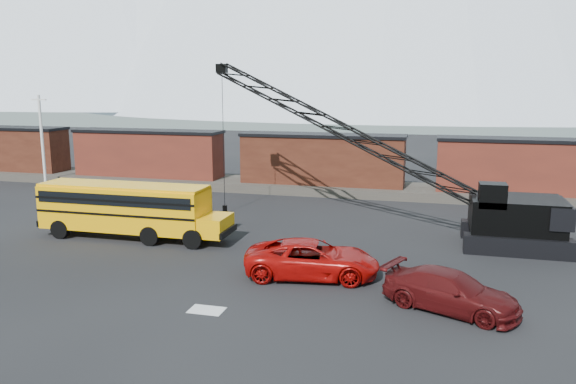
# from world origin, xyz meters

# --- Properties ---
(ground) EXTENTS (160.00, 160.00, 0.00)m
(ground) POSITION_xyz_m (0.00, 0.00, 0.00)
(ground) COLOR black
(ground) RESTS_ON ground
(gravel_berm) EXTENTS (120.00, 5.00, 0.70)m
(gravel_berm) POSITION_xyz_m (0.00, 22.00, 0.35)
(gravel_berm) COLOR #4D473F
(gravel_berm) RESTS_ON ground
(boxcar_west_far) EXTENTS (13.70, 3.10, 4.17)m
(boxcar_west_far) POSITION_xyz_m (-32.00, 22.00, 2.76)
(boxcar_west_far) COLOR #4E2316
(boxcar_west_far) RESTS_ON gravel_berm
(boxcar_west_near) EXTENTS (13.70, 3.10, 4.17)m
(boxcar_west_near) POSITION_xyz_m (-16.00, 22.00, 2.76)
(boxcar_west_near) COLOR #4C1D15
(boxcar_west_near) RESTS_ON gravel_berm
(boxcar_mid) EXTENTS (13.70, 3.10, 4.17)m
(boxcar_mid) POSITION_xyz_m (0.00, 22.00, 2.76)
(boxcar_mid) COLOR #4E2316
(boxcar_mid) RESTS_ON gravel_berm
(boxcar_east_near) EXTENTS (13.70, 3.10, 4.17)m
(boxcar_east_near) POSITION_xyz_m (16.00, 22.00, 2.76)
(boxcar_east_near) COLOR #4C1D15
(boxcar_east_near) RESTS_ON gravel_berm
(utility_pole) EXTENTS (1.40, 0.24, 8.00)m
(utility_pole) POSITION_xyz_m (-24.00, 18.00, 4.15)
(utility_pole) COLOR silver
(utility_pole) RESTS_ON ground
(snow_patch) EXTENTS (1.40, 0.90, 0.02)m
(snow_patch) POSITION_xyz_m (0.50, -4.00, 0.01)
(snow_patch) COLOR silver
(snow_patch) RESTS_ON ground
(school_bus) EXTENTS (11.65, 2.65, 3.19)m
(school_bus) POSITION_xyz_m (-8.03, 4.90, 1.79)
(school_bus) COLOR #F2A505
(school_bus) RESTS_ON ground
(red_pickup) EXTENTS (6.59, 3.73, 1.74)m
(red_pickup) POSITION_xyz_m (3.73, 0.99, 0.87)
(red_pickup) COLOR #A60A08
(red_pickup) RESTS_ON ground
(maroon_suv) EXTENTS (5.88, 4.13, 1.58)m
(maroon_suv) POSITION_xyz_m (9.92, -1.48, 0.79)
(maroon_suv) COLOR #450C0D
(maroon_suv) RESTS_ON ground
(crawler_crane) EXTENTS (21.72, 6.23, 10.43)m
(crawler_crane) POSITION_xyz_m (3.95, 10.40, 5.93)
(crawler_crane) COLOR black
(crawler_crane) RESTS_ON ground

